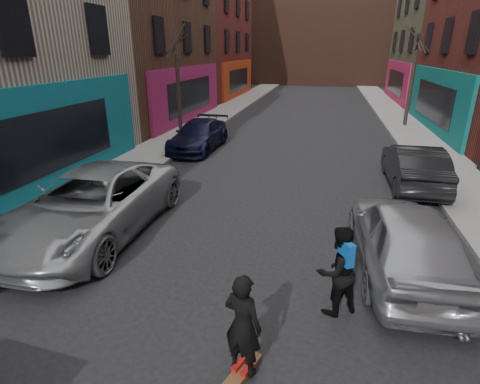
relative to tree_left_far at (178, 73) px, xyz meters
The scene contains 12 objects.
sidewalk_left 12.45m from the tree_left_far, 90.24° to the left, with size 2.50×84.00×0.13m, color gray.
sidewalk_right 17.61m from the tree_left_far, 43.95° to the left, with size 2.50×84.00×0.13m, color gray.
building_far 38.67m from the tree_left_far, 80.73° to the left, with size 40.00×10.00×14.00m, color #47281E.
tree_left_far is the anchor object (origin of this frame).
tree_right_far 13.78m from the tree_left_far, 25.82° to the left, with size 2.00×2.00×6.80m, color black, non-canonical shape.
parked_left_far 11.54m from the tree_left_far, 80.02° to the right, with size 2.74×5.94×1.65m, color gray.
parked_left_end 3.83m from the tree_left_far, 50.21° to the right, with size 1.91×4.69×1.36m, color black.
parked_right_far 14.86m from the tree_left_far, 50.02° to the right, with size 1.90×4.71×1.61m, color #94969C.
parked_right_end 12.26m from the tree_left_far, 26.78° to the right, with size 1.56×4.48×1.48m, color black.
skateboard 16.49m from the tree_left_far, 65.61° to the right, with size 0.22×0.80×0.10m, color brown.
skateboarder 16.34m from the tree_left_far, 65.61° to the right, with size 0.59×0.39×1.62m, color black.
pedestrian 15.40m from the tree_left_far, 58.26° to the right, with size 1.04×0.99×1.70m.
Camera 1 is at (1.37, -0.84, 4.51)m, focal length 28.00 mm.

